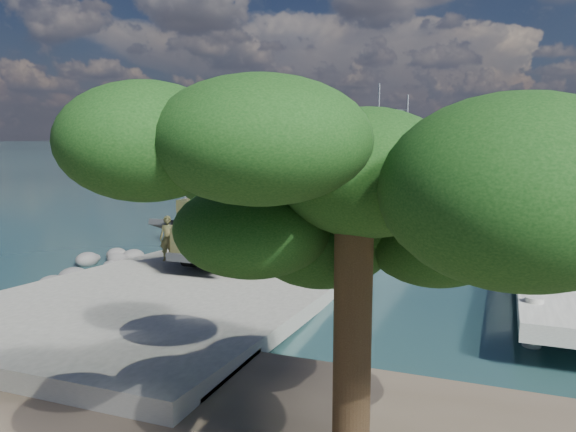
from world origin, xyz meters
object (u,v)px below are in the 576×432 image
(landing_craft, at_px, (360,202))
(pier, at_px, (548,206))
(overhang_tree, at_px, (331,195))
(soldier, at_px, (168,248))
(military_truck, at_px, (247,213))

(landing_craft, bearing_deg, pier, -15.30)
(landing_craft, xyz_separation_m, overhang_tree, (7.68, -32.99, 3.96))
(soldier, bearing_deg, pier, 37.93)
(military_truck, bearing_deg, landing_craft, 88.17)
(military_truck, bearing_deg, soldier, -113.51)
(military_truck, distance_m, overhang_tree, 16.95)
(pier, relative_size, soldier, 24.48)
(military_truck, height_order, soldier, military_truck)
(landing_craft, xyz_separation_m, military_truck, (-0.58, -18.39, 1.45))
(pier, bearing_deg, overhang_tree, -99.34)
(pier, distance_m, landing_craft, 13.03)
(pier, relative_size, military_truck, 5.35)
(pier, xyz_separation_m, overhang_tree, (-4.83, -29.37, 3.30))
(soldier, distance_m, overhang_tree, 15.06)
(pier, xyz_separation_m, soldier, (-14.73, -18.57, -0.20))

